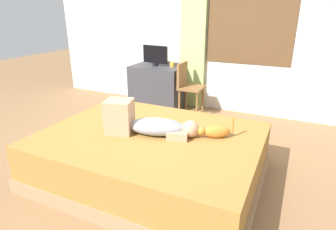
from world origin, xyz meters
name	(u,v)px	position (x,y,z in m)	size (l,w,h in m)	color
ground_plane	(142,176)	(0.00, 0.00, 0.00)	(16.00, 16.00, 0.00)	olive
back_wall_with_window	(217,23)	(0.01, 2.52, 1.45)	(6.40, 0.14, 2.90)	silver
bed	(151,156)	(0.09, 0.05, 0.25)	(2.21, 1.69, 0.50)	#997A56
person_lying	(147,123)	(0.06, 0.03, 0.61)	(0.94, 0.48, 0.34)	#8C939E
cat	(215,131)	(0.71, 0.24, 0.56)	(0.33, 0.23, 0.21)	#C67A2D
desk	(157,87)	(-0.90, 2.12, 0.37)	(0.90, 0.56, 0.74)	#38383D
tv_monitor	(155,55)	(-0.93, 2.12, 0.92)	(0.48, 0.10, 0.35)	black
cup	(172,65)	(-0.63, 2.17, 0.78)	(0.08, 0.08, 0.08)	gold
chair_by_desk	(188,84)	(-0.28, 2.00, 0.51)	(0.39, 0.39, 0.86)	brown
curtain_left	(193,42)	(-0.36, 2.40, 1.15)	(0.44, 0.06, 2.30)	#ADCC75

